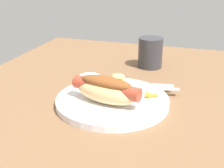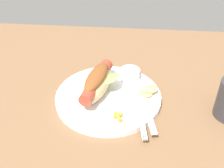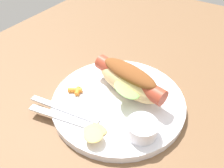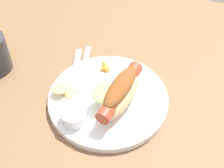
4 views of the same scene
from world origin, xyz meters
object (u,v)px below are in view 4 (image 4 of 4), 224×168
Objects in this scene: sauce_ramekin at (74,116)px; carrot_garnish at (105,67)px; fork at (83,69)px; knife at (75,72)px; plate at (108,99)px; chips_pile at (65,90)px; hot_dog at (120,92)px.

carrot_garnish is at bearing 82.78° from sauce_ramekin.
knife is at bearing 125.15° from fork.
plate is 1.78× the size of fork.
sauce_ramekin reaches higher than chips_pile.
carrot_garnish reaches higher than fork.
hot_dog is 14.29cm from knife.
chips_pile is (0.02, -6.47, 0.59)cm from knife.
sauce_ramekin reaches higher than carrot_garnish.
fork is at bearing 101.54° from sauce_ramekin.
hot_dog reaches higher than carrot_garnish.
plate is 8.84× the size of carrot_garnish.
chips_pile is at bearing -125.11° from carrot_garnish.
hot_dog is at bearing 42.13° from sauce_ramekin.
knife is 2.54× the size of chips_pile.
hot_dog is at bearing -12.51° from plate.
fork is at bearing -57.93° from knife.
fork is 8.15cm from chips_pile.
chips_pile is (-1.59, -7.97, 0.57)cm from fork.
plate is at bearing 56.71° from sauce_ramekin.
hot_dog is 3.10× the size of sauce_ramekin.
sauce_ramekin reaches higher than knife.
chips_pile is (-9.75, -1.10, 1.57)cm from plate.
carrot_garnish is (6.65, 9.45, -0.28)cm from chips_pile.
sauce_ramekin is at bearing -123.29° from plate.
carrot_garnish is (6.66, 2.98, 0.31)cm from knife.
plate is 1.74× the size of knife.
sauce_ramekin is (-5.15, -7.85, 2.17)cm from plate.
fork is 5.27cm from carrot_garnish.
fork reaches higher than plate.
plate is 4.42× the size of chips_pile.
knife is 7.31cm from carrot_garnish.
sauce_ramekin is 14.04cm from knife.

